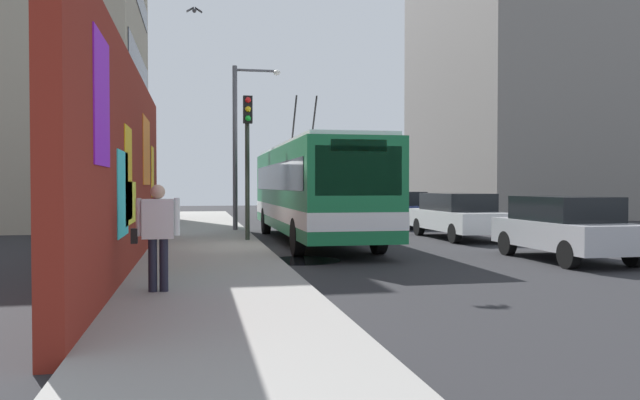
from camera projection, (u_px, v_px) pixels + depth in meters
name	position (u px, v px, depth m)	size (l,w,h in m)	color
ground_plane	(266.00, 251.00, 17.50)	(80.00, 80.00, 0.00)	#232326
sidewalk_slab	(208.00, 249.00, 17.18)	(48.00, 3.20, 0.15)	gray
graffiti_wall	(128.00, 168.00, 13.22)	(14.73, 0.32, 4.45)	maroon
building_far_left	(34.00, 72.00, 28.36)	(11.55, 9.34, 14.14)	#9E937F
building_far_right	(507.00, 85.00, 38.28)	(13.98, 8.50, 16.18)	gray
city_bus	(313.00, 188.00, 20.12)	(11.71, 2.49, 4.94)	#19723F
parked_car_silver	(565.00, 227.00, 15.23)	(4.18, 1.86, 1.58)	#B7B7BC
parked_car_white	(457.00, 215.00, 21.51)	(4.87, 1.86, 1.58)	white
parked_car_navy	(398.00, 208.00, 27.78)	(4.92, 1.89, 1.58)	navy
parked_car_dark_gray	(364.00, 204.00, 33.36)	(4.81, 1.74, 1.58)	#38383D
pedestrian_near_wall	(157.00, 229.00, 9.89)	(0.23, 0.76, 1.71)	#1E1E2D
traffic_light	(248.00, 144.00, 19.17)	(0.49, 0.28, 4.49)	#2D382D
street_lamp	(241.00, 135.00, 23.67)	(0.44, 1.84, 6.27)	#4C4C51
curbside_puddle	(301.00, 261.00, 15.23)	(1.96, 1.96, 0.00)	black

